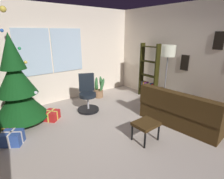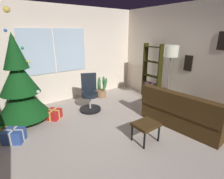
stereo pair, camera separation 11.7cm
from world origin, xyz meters
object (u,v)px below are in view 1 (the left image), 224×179
at_px(couch, 189,112).
at_px(bookshelf, 149,74).
at_px(potted_plant, 99,89).
at_px(gift_box_red, 52,115).
at_px(holiday_tree, 17,89).
at_px(gift_box_gold, 11,131).
at_px(floor_lamp, 168,56).
at_px(office_chair, 88,97).
at_px(gift_box_blue, 12,138).
at_px(footstool, 146,125).

bearing_deg(couch, bookshelf, 71.03).
bearing_deg(couch, potted_plant, 103.95).
height_order(couch, gift_box_red, couch).
bearing_deg(gift_box_red, holiday_tree, 157.17).
relative_size(gift_box_gold, floor_lamp, 0.18).
height_order(office_chair, floor_lamp, floor_lamp).
distance_m(office_chair, floor_lamp, 2.30).
relative_size(bookshelf, potted_plant, 2.51).
bearing_deg(floor_lamp, gift_box_red, 154.53).
bearing_deg(gift_box_blue, floor_lamp, -12.11).
relative_size(gift_box_red, floor_lamp, 0.26).
distance_m(holiday_tree, potted_plant, 2.42).
distance_m(gift_box_red, floor_lamp, 3.21).
bearing_deg(gift_box_blue, holiday_tree, 65.24).
distance_m(gift_box_red, potted_plant, 1.84).
bearing_deg(couch, gift_box_gold, 149.37).
bearing_deg(holiday_tree, footstool, -52.41).
relative_size(gift_box_blue, floor_lamp, 0.27).
relative_size(holiday_tree, office_chair, 2.53).
relative_size(gift_box_red, bookshelf, 0.26).
xyz_separation_m(gift_box_gold, office_chair, (1.86, 0.09, 0.28)).
bearing_deg(holiday_tree, gift_box_gold, -127.09).
height_order(office_chair, potted_plant, office_chair).
height_order(floor_lamp, potted_plant, floor_lamp).
relative_size(floor_lamp, potted_plant, 2.54).
distance_m(footstool, gift_box_blue, 2.51).
xyz_separation_m(holiday_tree, office_chair, (1.55, -0.32, -0.45)).
distance_m(couch, gift_box_blue, 3.71).
xyz_separation_m(gift_box_blue, floor_lamp, (3.56, -0.76, 1.31)).
height_order(bookshelf, potted_plant, bookshelf).
height_order(holiday_tree, bookshelf, holiday_tree).
xyz_separation_m(gift_box_red, gift_box_blue, (-0.92, -0.49, 0.01)).
distance_m(couch, potted_plant, 2.75).
height_order(couch, potted_plant, couch).
height_order(footstool, bookshelf, bookshelf).
xyz_separation_m(footstool, holiday_tree, (-1.69, 2.20, 0.50)).
bearing_deg(gift_box_gold, gift_box_red, 10.31).
distance_m(office_chair, bookshelf, 2.10).
bearing_deg(office_chair, bookshelf, -8.59).
xyz_separation_m(gift_box_gold, bookshelf, (3.90, -0.22, 0.64)).
xyz_separation_m(bookshelf, floor_lamp, (-0.37, -0.88, 0.70)).
distance_m(bookshelf, potted_plant, 1.64).
relative_size(gift_box_red, gift_box_blue, 0.96).
distance_m(gift_box_blue, bookshelf, 3.98).
distance_m(couch, floor_lamp, 1.46).
distance_m(footstool, gift_box_red, 2.26).
height_order(gift_box_gold, floor_lamp, floor_lamp).
relative_size(gift_box_gold, office_chair, 0.31).
distance_m(footstool, potted_plant, 2.59).
bearing_deg(holiday_tree, potted_plant, 7.60).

